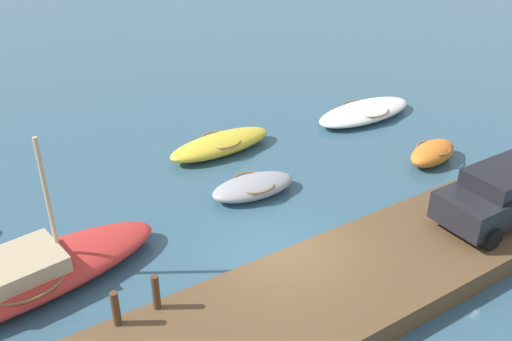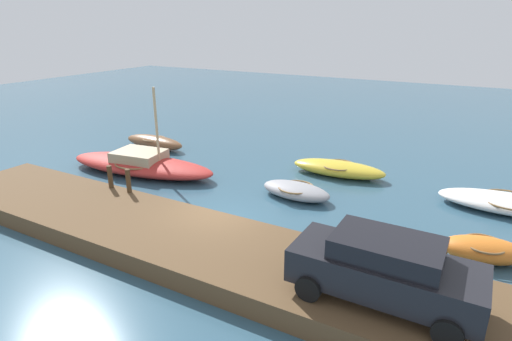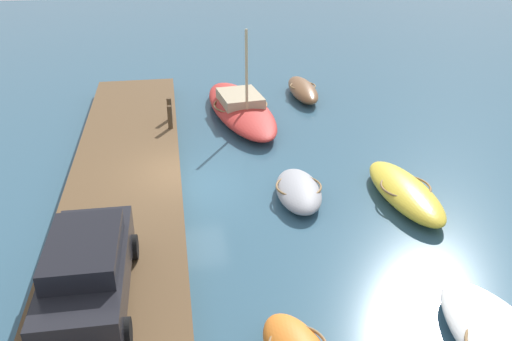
# 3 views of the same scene
# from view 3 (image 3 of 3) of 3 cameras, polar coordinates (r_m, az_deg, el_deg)

# --- Properties ---
(ground_plane) EXTENTS (84.00, 84.00, 0.00)m
(ground_plane) POSITION_cam_3_polar(r_m,az_deg,el_deg) (18.55, -7.29, -1.83)
(ground_plane) COLOR #33566B
(dock_platform) EXTENTS (21.62, 3.71, 0.64)m
(dock_platform) POSITION_cam_3_polar(r_m,az_deg,el_deg) (18.49, -13.76, -1.41)
(dock_platform) COLOR brown
(dock_platform) RESTS_ON ground_plane
(rowboat_grey) EXTENTS (3.11, 1.68, 0.61)m
(rowboat_grey) POSITION_cam_3_polar(r_m,az_deg,el_deg) (17.63, 4.56, -2.14)
(rowboat_grey) COLOR #939399
(rowboat_grey) RESTS_ON ground_plane
(rowboat_brown) EXTENTS (4.02, 1.32, 0.74)m
(rowboat_brown) POSITION_cam_3_polar(r_m,az_deg,el_deg) (27.20, 5.02, 8.60)
(rowboat_brown) COLOR brown
(rowboat_brown) RESTS_ON ground_plane
(rowboat_yellow) EXTENTS (4.51, 1.83, 0.69)m
(rowboat_yellow) POSITION_cam_3_polar(r_m,az_deg,el_deg) (18.11, 15.63, -2.16)
(rowboat_yellow) COLOR gold
(rowboat_yellow) RESTS_ON ground_plane
(sailboat_red) EXTENTS (8.00, 3.37, 4.20)m
(sailboat_red) POSITION_cam_3_polar(r_m,az_deg,el_deg) (24.43, -1.67, 6.75)
(sailboat_red) COLOR #B72D28
(sailboat_red) RESTS_ON ground_plane
(mooring_post_west) EXTENTS (0.19, 0.19, 0.92)m
(mooring_post_west) POSITION_cam_3_polar(r_m,az_deg,el_deg) (22.64, -9.23, 6.51)
(mooring_post_west) COLOR #47331E
(mooring_post_west) RESTS_ON dock_platform
(mooring_post_mid_west) EXTENTS (0.19, 0.19, 0.95)m
(mooring_post_mid_west) POSITION_cam_3_polar(r_m,az_deg,el_deg) (21.70, -9.19, 5.64)
(mooring_post_mid_west) COLOR #47331E
(mooring_post_mid_west) RESTS_ON dock_platform
(parked_car) EXTENTS (4.39, 2.00, 1.66)m
(parked_car) POSITION_cam_3_polar(r_m,az_deg,el_deg) (12.63, -17.58, -10.05)
(parked_car) COLOR black
(parked_car) RESTS_ON dock_platform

